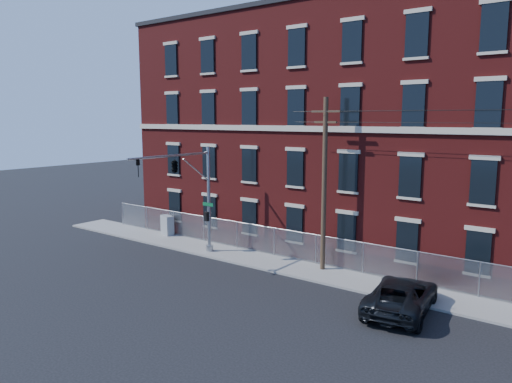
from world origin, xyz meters
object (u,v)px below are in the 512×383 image
at_px(traffic_signal_mast, 183,176).
at_px(pickup_truck, 401,295).
at_px(utility_pole_near, 324,181).
at_px(utility_cabinet, 167,225).

relative_size(traffic_signal_mast, pickup_truck, 1.23).
xyz_separation_m(utility_pole_near, pickup_truck, (5.92, -3.16, -4.55)).
bearing_deg(utility_pole_near, pickup_truck, -28.06).
xyz_separation_m(traffic_signal_mast, pickup_truck, (13.92, 0.26, -4.60)).
height_order(pickup_truck, utility_cabinet, utility_cabinet).
bearing_deg(traffic_signal_mast, utility_pole_near, 23.14).
bearing_deg(utility_pole_near, traffic_signal_mast, -156.86).
bearing_deg(traffic_signal_mast, utility_cabinet, 146.24).
height_order(traffic_signal_mast, utility_cabinet, traffic_signal_mast).
xyz_separation_m(pickup_truck, utility_cabinet, (-19.63, 3.56, 0.07)).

